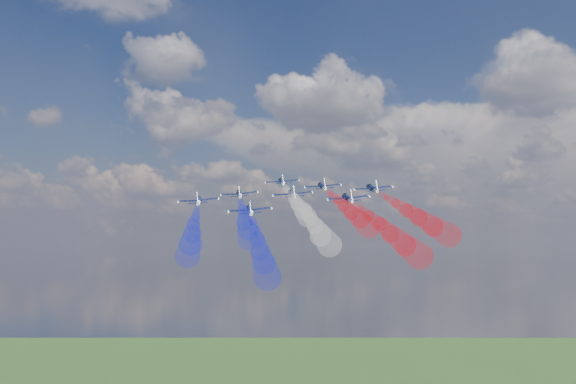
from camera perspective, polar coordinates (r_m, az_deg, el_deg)
The scene contains 16 objects.
jet_lead at distance 157.82m, azimuth -0.55°, elevation 0.88°, with size 8.45×10.56×2.82m, color black, non-canonical shape.
trail_lead at distance 132.31m, azimuth 0.48°, elevation -0.55°, with size 3.52×42.46×3.52m, color white, non-canonical shape.
jet_inner_left at distance 146.23m, azimuth -4.20°, elevation -0.17°, with size 8.45×10.56×2.82m, color black, non-canonical shape.
trail_inner_left at distance 120.68m, azimuth -3.85°, elevation -1.96°, with size 3.52×42.46×3.52m, color #1B24EB, non-canonical shape.
jet_inner_right at distance 147.31m, azimuth 2.95°, elevation 0.48°, with size 8.45×10.56×2.82m, color black, non-canonical shape.
trail_inner_right at distance 122.06m, azimuth 4.79°, elevation -1.15°, with size 3.52×42.46×3.52m, color red, non-canonical shape.
jet_outer_left at distance 135.15m, azimuth -7.68°, elevation -0.74°, with size 8.45×10.56×2.82m, color black, non-canonical shape.
trail_outer_left at distance 109.66m, azimuth -8.10°, elevation -2.84°, with size 3.52×42.46×3.52m, color #1B24EB, non-canonical shape.
jet_center_third at distance 135.56m, azimuth 0.36°, elevation -0.19°, with size 8.45×10.56×2.82m, color black, non-canonical shape.
trail_center_third at distance 110.19m, azimuth 1.81°, elevation -2.16°, with size 3.52×42.46×3.52m, color white, non-canonical shape.
jet_outer_right at distance 138.28m, azimuth 7.24°, elevation 0.29°, with size 8.45×10.56×2.82m, color black, non-canonical shape.
trail_outer_right at distance 113.50m, azimuth 10.18°, elevation -1.51°, with size 3.52×42.46×3.52m, color red, non-canonical shape.
jet_rear_left at distance 125.38m, azimuth -3.29°, elevation -1.58°, with size 8.45×10.56×2.82m, color black, non-canonical shape.
trail_rear_left at distance 99.99m, azimuth -2.63°, elevation -4.09°, with size 3.52×42.46×3.52m, color #1B24EB, non-canonical shape.
jet_rear_right at distance 128.09m, azimuth 5.13°, elevation -0.54°, with size 8.45×10.56×2.82m, color black, non-canonical shape.
trail_rear_right at distance 103.15m, azimuth 7.85°, elevation -2.72°, with size 3.52×42.46×3.52m, color red, non-canonical shape.
Camera 1 is at (56.93, -140.44, 137.26)m, focal length 41.44 mm.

